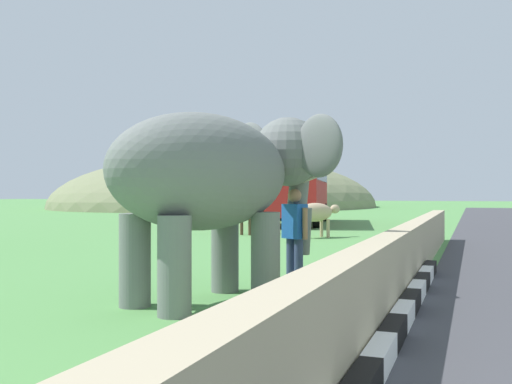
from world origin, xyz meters
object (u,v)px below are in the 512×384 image
Objects in this scene: elephant at (221,175)px; person_handler at (295,232)px; bus_red at (298,183)px; cow_near at (251,212)px; cow_mid at (316,213)px.

elephant is 1.84m from person_handler.
elephant is 20.58m from bus_red.
cow_mid is (-0.68, -2.71, 0.00)m from cow_near.
cow_near is at bearing 75.90° from cow_mid.
cow_mid is (-8.20, -3.12, -1.21)m from bus_red.
elephant is 11.97m from cow_mid.
cow_near is 2.80m from cow_mid.
cow_near is at bearing 19.32° from elephant.
cow_near is at bearing 24.69° from person_handler.
cow_near and cow_mid have the same top height.
person_handler is at bearing -163.52° from bus_red.
elephant is at bearing -160.68° from cow_near.
elephant is 0.42× the size of bus_red.
bus_red is at bearing 20.84° from cow_mid.
bus_red is at bearing 3.12° from cow_near.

